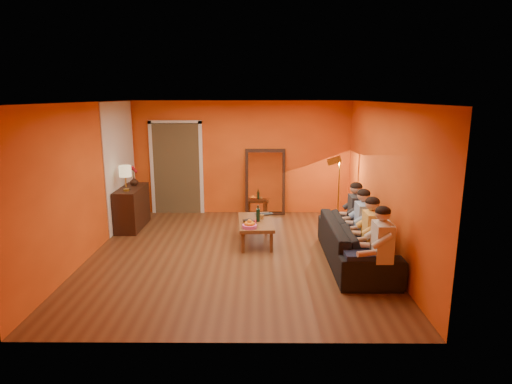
{
  "coord_description": "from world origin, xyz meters",
  "views": [
    {
      "loc": [
        0.4,
        -7.04,
        2.71
      ],
      "look_at": [
        0.35,
        0.5,
        1.0
      ],
      "focal_mm": 30.0,
      "sensor_mm": 36.0,
      "label": 1
    }
  ],
  "objects_px": {
    "sideboard": "(132,208)",
    "person_mid_left": "(372,236)",
    "wine_bottle": "(258,213)",
    "sofa": "(356,242)",
    "vase": "(134,181)",
    "person_far_right": "(356,216)",
    "tumbler": "(262,217)",
    "dog": "(351,254)",
    "laptop": "(265,215)",
    "floor_lamp": "(339,191)",
    "person_far_left": "(382,248)",
    "mirror_frame": "(265,182)",
    "person_mid_right": "(363,225)",
    "table_lamp": "(126,178)",
    "coffee_table": "(255,231)"
  },
  "relations": [
    {
      "from": "table_lamp",
      "to": "person_far_left",
      "type": "xyz_separation_m",
      "value": [
        4.37,
        -2.61,
        -0.49
      ]
    },
    {
      "from": "floor_lamp",
      "to": "coffee_table",
      "type": "bearing_deg",
      "value": -134.01
    },
    {
      "from": "coffee_table",
      "to": "laptop",
      "type": "relative_size",
      "value": 3.43
    },
    {
      "from": "table_lamp",
      "to": "dog",
      "type": "height_order",
      "value": "table_lamp"
    },
    {
      "from": "person_mid_right",
      "to": "tumbler",
      "type": "height_order",
      "value": "person_mid_right"
    },
    {
      "from": "floor_lamp",
      "to": "wine_bottle",
      "type": "bearing_deg",
      "value": -132.13
    },
    {
      "from": "person_far_right",
      "to": "tumbler",
      "type": "height_order",
      "value": "person_far_right"
    },
    {
      "from": "sofa",
      "to": "dog",
      "type": "bearing_deg",
      "value": 158.61
    },
    {
      "from": "table_lamp",
      "to": "floor_lamp",
      "type": "xyz_separation_m",
      "value": [
        4.34,
        0.56,
        -0.39
      ]
    },
    {
      "from": "table_lamp",
      "to": "floor_lamp",
      "type": "bearing_deg",
      "value": 7.4
    },
    {
      "from": "mirror_frame",
      "to": "person_mid_left",
      "type": "relative_size",
      "value": 1.25
    },
    {
      "from": "coffee_table",
      "to": "person_far_right",
      "type": "relative_size",
      "value": 1.0
    },
    {
      "from": "dog",
      "to": "person_far_left",
      "type": "height_order",
      "value": "person_far_left"
    },
    {
      "from": "sofa",
      "to": "vase",
      "type": "height_order",
      "value": "vase"
    },
    {
      "from": "mirror_frame",
      "to": "person_mid_right",
      "type": "relative_size",
      "value": 1.25
    },
    {
      "from": "table_lamp",
      "to": "laptop",
      "type": "xyz_separation_m",
      "value": [
        2.76,
        -0.27,
        -0.67
      ]
    },
    {
      "from": "dog",
      "to": "person_mid_left",
      "type": "relative_size",
      "value": 0.52
    },
    {
      "from": "tumbler",
      "to": "laptop",
      "type": "bearing_deg",
      "value": 75.38
    },
    {
      "from": "floor_lamp",
      "to": "dog",
      "type": "height_order",
      "value": "floor_lamp"
    },
    {
      "from": "person_far_left",
      "to": "laptop",
      "type": "height_order",
      "value": "person_far_left"
    },
    {
      "from": "floor_lamp",
      "to": "wine_bottle",
      "type": "height_order",
      "value": "floor_lamp"
    },
    {
      "from": "sofa",
      "to": "mirror_frame",
      "type": "bearing_deg",
      "value": 25.87
    },
    {
      "from": "person_mid_left",
      "to": "tumbler",
      "type": "relative_size",
      "value": 13.59
    },
    {
      "from": "wine_bottle",
      "to": "sofa",
      "type": "bearing_deg",
      "value": -30.18
    },
    {
      "from": "table_lamp",
      "to": "sofa",
      "type": "relative_size",
      "value": 0.22
    },
    {
      "from": "table_lamp",
      "to": "person_far_left",
      "type": "relative_size",
      "value": 0.42
    },
    {
      "from": "coffee_table",
      "to": "laptop",
      "type": "distance_m",
      "value": 0.45
    },
    {
      "from": "coffee_table",
      "to": "person_far_left",
      "type": "xyz_separation_m",
      "value": [
        1.79,
        -1.99,
        0.4
      ]
    },
    {
      "from": "wine_bottle",
      "to": "dog",
      "type": "bearing_deg",
      "value": -44.58
    },
    {
      "from": "sideboard",
      "to": "person_mid_right",
      "type": "height_order",
      "value": "person_mid_right"
    },
    {
      "from": "person_far_right",
      "to": "floor_lamp",
      "type": "bearing_deg",
      "value": 91.13
    },
    {
      "from": "coffee_table",
      "to": "mirror_frame",
      "type": "bearing_deg",
      "value": 80.2
    },
    {
      "from": "person_far_left",
      "to": "vase",
      "type": "xyz_separation_m",
      "value": [
        -4.37,
        3.16,
        0.33
      ]
    },
    {
      "from": "mirror_frame",
      "to": "laptop",
      "type": "relative_size",
      "value": 4.28
    },
    {
      "from": "laptop",
      "to": "table_lamp",
      "type": "bearing_deg",
      "value": 159.28
    },
    {
      "from": "person_mid_right",
      "to": "person_mid_left",
      "type": "bearing_deg",
      "value": -90.0
    },
    {
      "from": "person_far_right",
      "to": "laptop",
      "type": "bearing_deg",
      "value": 156.9
    },
    {
      "from": "person_far_left",
      "to": "coffee_table",
      "type": "bearing_deg",
      "value": 132.04
    },
    {
      "from": "dog",
      "to": "person_far_right",
      "type": "relative_size",
      "value": 0.52
    },
    {
      "from": "sideboard",
      "to": "person_mid_left",
      "type": "height_order",
      "value": "person_mid_left"
    },
    {
      "from": "mirror_frame",
      "to": "person_mid_right",
      "type": "bearing_deg",
      "value": -61.33
    },
    {
      "from": "wine_bottle",
      "to": "vase",
      "type": "bearing_deg",
      "value": 155.05
    },
    {
      "from": "table_lamp",
      "to": "vase",
      "type": "distance_m",
      "value": 0.57
    },
    {
      "from": "sofa",
      "to": "person_far_right",
      "type": "relative_size",
      "value": 1.93
    },
    {
      "from": "wine_bottle",
      "to": "vase",
      "type": "height_order",
      "value": "vase"
    },
    {
      "from": "sideboard",
      "to": "laptop",
      "type": "xyz_separation_m",
      "value": [
        2.76,
        -0.57,
        0.01
      ]
    },
    {
      "from": "coffee_table",
      "to": "person_mid_right",
      "type": "relative_size",
      "value": 1.0
    },
    {
      "from": "dog",
      "to": "person_far_right",
      "type": "height_order",
      "value": "person_far_right"
    },
    {
      "from": "person_far_left",
      "to": "person_mid_left",
      "type": "distance_m",
      "value": 0.55
    },
    {
      "from": "person_mid_right",
      "to": "laptop",
      "type": "xyz_separation_m",
      "value": [
        -1.61,
        1.24,
        -0.18
      ]
    }
  ]
}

